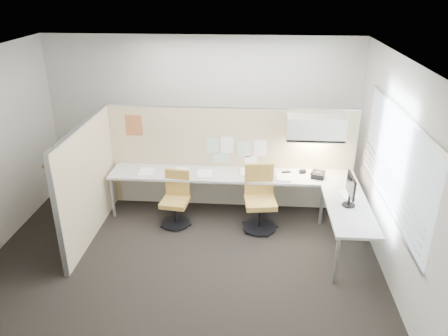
# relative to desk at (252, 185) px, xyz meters

# --- Properties ---
(floor) EXTENTS (5.50, 4.50, 0.01)m
(floor) POSITION_rel_desk_xyz_m (-0.93, -1.13, -0.61)
(floor) COLOR black
(floor) RESTS_ON ground
(ceiling) EXTENTS (5.50, 4.50, 0.01)m
(ceiling) POSITION_rel_desk_xyz_m (-0.93, -1.13, 2.20)
(ceiling) COLOR white
(ceiling) RESTS_ON wall_back
(wall_back) EXTENTS (5.50, 0.02, 2.80)m
(wall_back) POSITION_rel_desk_xyz_m (-0.93, 1.12, 0.80)
(wall_back) COLOR beige
(wall_back) RESTS_ON ground
(wall_front) EXTENTS (5.50, 0.02, 2.80)m
(wall_front) POSITION_rel_desk_xyz_m (-0.93, -3.38, 0.80)
(wall_front) COLOR beige
(wall_front) RESTS_ON ground
(wall_right) EXTENTS (0.02, 4.50, 2.80)m
(wall_right) POSITION_rel_desk_xyz_m (1.82, -1.13, 0.80)
(wall_right) COLOR beige
(wall_right) RESTS_ON ground
(window_pane) EXTENTS (0.01, 2.80, 1.30)m
(window_pane) POSITION_rel_desk_xyz_m (1.79, -1.13, 0.95)
(window_pane) COLOR #A6B4C1
(window_pane) RESTS_ON wall_right
(partition_back) EXTENTS (4.10, 0.06, 1.75)m
(partition_back) POSITION_rel_desk_xyz_m (-0.38, 0.47, 0.27)
(partition_back) COLOR #CBB48C
(partition_back) RESTS_ON floor
(partition_left) EXTENTS (0.06, 2.20, 1.75)m
(partition_left) POSITION_rel_desk_xyz_m (-2.43, -0.63, 0.27)
(partition_left) COLOR #CBB48C
(partition_left) RESTS_ON floor
(desk) EXTENTS (4.00, 2.07, 0.73)m
(desk) POSITION_rel_desk_xyz_m (0.00, 0.00, 0.00)
(desk) COLOR beige
(desk) RESTS_ON floor
(overhead_bin) EXTENTS (0.90, 0.36, 0.38)m
(overhead_bin) POSITION_rel_desk_xyz_m (0.97, 0.26, 0.91)
(overhead_bin) COLOR beige
(overhead_bin) RESTS_ON partition_back
(task_light_strip) EXTENTS (0.60, 0.06, 0.02)m
(task_light_strip) POSITION_rel_desk_xyz_m (0.97, 0.26, 0.70)
(task_light_strip) COLOR #FFEABF
(task_light_strip) RESTS_ON overhead_bin
(pinned_papers) EXTENTS (1.01, 0.00, 0.47)m
(pinned_papers) POSITION_rel_desk_xyz_m (-0.30, 0.44, 0.43)
(pinned_papers) COLOR #8CBF8C
(pinned_papers) RESTS_ON partition_back
(poster) EXTENTS (0.28, 0.00, 0.35)m
(poster) POSITION_rel_desk_xyz_m (-1.98, 0.44, 0.82)
(poster) COLOR orange
(poster) RESTS_ON partition_back
(chair_left) EXTENTS (0.46, 0.48, 0.88)m
(chair_left) POSITION_rel_desk_xyz_m (-1.20, -0.24, -0.19)
(chair_left) COLOR black
(chair_left) RESTS_ON floor
(chair_right) EXTENTS (0.53, 0.55, 1.01)m
(chair_right) POSITION_rel_desk_xyz_m (0.13, -0.25, -0.13)
(chair_right) COLOR black
(chair_right) RESTS_ON floor
(monitor) EXTENTS (0.18, 0.44, 0.46)m
(monitor) POSITION_rel_desk_xyz_m (1.37, -0.80, 0.39)
(monitor) COLOR black
(monitor) RESTS_ON desk
(phone) EXTENTS (0.26, 0.24, 0.12)m
(phone) POSITION_rel_desk_xyz_m (1.05, 0.10, 0.18)
(phone) COLOR black
(phone) RESTS_ON desk
(stapler) EXTENTS (0.14, 0.07, 0.05)m
(stapler) POSITION_rel_desk_xyz_m (0.55, 0.19, 0.15)
(stapler) COLOR black
(stapler) RESTS_ON desk
(tape_dispenser) EXTENTS (0.11, 0.09, 0.06)m
(tape_dispenser) POSITION_rel_desk_xyz_m (0.82, 0.25, 0.16)
(tape_dispenser) COLOR black
(tape_dispenser) RESTS_ON desk
(coat_hook) EXTENTS (0.18, 0.42, 1.27)m
(coat_hook) POSITION_rel_desk_xyz_m (-2.51, -1.50, 0.82)
(coat_hook) COLOR silver
(coat_hook) RESTS_ON partition_left
(paper_stack_0) EXTENTS (0.26, 0.32, 0.04)m
(paper_stack_0) POSITION_rel_desk_xyz_m (-1.73, 0.07, 0.15)
(paper_stack_0) COLOR white
(paper_stack_0) RESTS_ON desk
(paper_stack_1) EXTENTS (0.28, 0.34, 0.02)m
(paper_stack_1) POSITION_rel_desk_xyz_m (-1.18, 0.16, 0.14)
(paper_stack_1) COLOR white
(paper_stack_1) RESTS_ON desk
(paper_stack_2) EXTENTS (0.27, 0.33, 0.05)m
(paper_stack_2) POSITION_rel_desk_xyz_m (-0.77, 0.05, 0.15)
(paper_stack_2) COLOR white
(paper_stack_2) RESTS_ON desk
(paper_stack_3) EXTENTS (0.26, 0.32, 0.02)m
(paper_stack_3) POSITION_rel_desk_xyz_m (-0.08, 0.21, 0.14)
(paper_stack_3) COLOR white
(paper_stack_3) RESTS_ON desk
(paper_stack_4) EXTENTS (0.24, 0.31, 0.03)m
(paper_stack_4) POSITION_rel_desk_xyz_m (0.50, 0.04, 0.14)
(paper_stack_4) COLOR white
(paper_stack_4) RESTS_ON desk
(paper_stack_5) EXTENTS (0.30, 0.35, 0.02)m
(paper_stack_5) POSITION_rel_desk_xyz_m (1.42, -0.47, 0.14)
(paper_stack_5) COLOR white
(paper_stack_5) RESTS_ON desk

